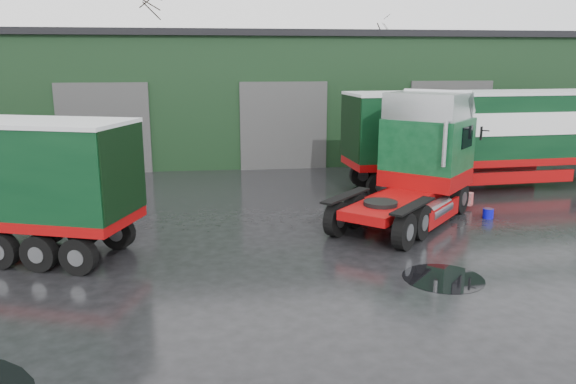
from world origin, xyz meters
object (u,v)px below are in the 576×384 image
object	(u,v)px
lorry_right	(487,140)
wash_bucket	(488,213)
tree_back_b	(363,76)
hero_tractor	(404,160)
warehouse	(270,93)
tree_back_a	(143,63)

from	to	relation	value
lorry_right	wash_bucket	world-z (taller)	lorry_right
wash_bucket	tree_back_b	size ratio (longest dim) A/B	0.04
hero_tractor	wash_bucket	xyz separation A→B (m)	(2.96, 0.23, -1.84)
warehouse	wash_bucket	size ratio (longest dim) A/B	97.47
lorry_right	wash_bucket	bearing A→B (deg)	-28.18
wash_bucket	tree_back_a	xyz separation A→B (m)	(-13.46, 25.27, 4.59)
lorry_right	wash_bucket	xyz separation A→B (m)	(-1.97, -4.27, -1.75)
tree_back_a	tree_back_b	xyz separation A→B (m)	(16.00, 0.00, -1.00)
wash_bucket	tree_back_a	distance (m)	28.99
lorry_right	tree_back_b	distance (m)	21.09
tree_back_a	tree_back_b	bearing A→B (deg)	0.00
lorry_right	tree_back_b	world-z (taller)	tree_back_b
warehouse	tree_back_a	distance (m)	12.90
wash_bucket	tree_back_b	distance (m)	25.65
lorry_right	tree_back_b	size ratio (longest dim) A/B	1.94
warehouse	lorry_right	distance (m)	13.33
warehouse	tree_back_a	world-z (taller)	tree_back_a
hero_tractor	wash_bucket	size ratio (longest dim) A/B	19.35
wash_bucket	tree_back_a	size ratio (longest dim) A/B	0.03
hero_tractor	tree_back_b	size ratio (longest dim) A/B	0.86
warehouse	tree_back_a	bearing A→B (deg)	128.66
tree_back_a	hero_tractor	bearing A→B (deg)	-67.62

